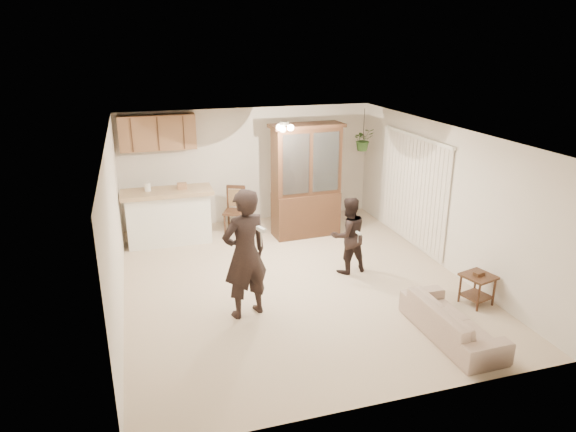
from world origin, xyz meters
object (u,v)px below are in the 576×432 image
object	(u,v)px
china_hutch	(306,182)
chair_bar	(171,229)
adult	(245,258)
side_table	(477,289)
chair_hutch_left	(235,219)
chair_hutch_right	(315,206)
sofa	(453,313)
child	(348,235)

from	to	relation	value
china_hutch	chair_bar	bearing A→B (deg)	169.37
adult	china_hutch	xyz separation A→B (m)	(1.89, 2.88, 0.24)
side_table	chair_hutch_left	world-z (taller)	chair_hutch_left
chair_bar	chair_hutch_right	xyz separation A→B (m)	(3.25, 0.52, 0.02)
sofa	chair_bar	xyz separation A→B (m)	(-3.37, 4.65, -0.10)
adult	chair_hutch_left	distance (m)	3.59
chair_hutch_left	chair_hutch_right	bearing A→B (deg)	32.26
china_hutch	chair_hutch_right	distance (m)	1.35
sofa	adult	distance (m)	2.95
chair_hutch_right	side_table	bearing A→B (deg)	68.41
adult	child	size ratio (longest dim) A/B	1.33
side_table	chair_hutch_left	xyz separation A→B (m)	(-2.93, 4.20, 0.02)
side_table	chair_bar	size ratio (longest dim) A/B	0.56
child	chair_bar	world-z (taller)	child
chair_hutch_left	chair_hutch_right	size ratio (longest dim) A/B	0.95
chair_hutch_right	chair_hutch_left	bearing A→B (deg)	-26.23
china_hutch	chair_hutch_left	bearing A→B (deg)	152.99
chair_hutch_right	child	bearing A→B (deg)	47.08
adult	side_table	world-z (taller)	adult
adult	child	world-z (taller)	adult
child	chair_hutch_left	size ratio (longest dim) A/B	1.41
sofa	side_table	world-z (taller)	sofa
side_table	chair_hutch_right	xyz separation A→B (m)	(-1.03, 4.48, 0.03)
sofa	chair_hutch_right	world-z (taller)	chair_hutch_right
child	chair_hutch_left	world-z (taller)	child
sofa	chair_hutch_left	bearing A→B (deg)	21.67
chair_bar	child	bearing A→B (deg)	-36.65
child	side_table	world-z (taller)	child
child	side_table	size ratio (longest dim) A/B	2.53
adult	chair_hutch_right	distance (m)	4.53
side_table	sofa	bearing A→B (deg)	-142.38
adult	sofa	bearing A→B (deg)	133.56
adult	chair_hutch_left	bearing A→B (deg)	-116.00
china_hutch	chair_bar	distance (m)	2.88
side_table	chair_hutch_right	distance (m)	4.59
sofa	chair_hutch_right	distance (m)	5.18
chair_bar	chair_hutch_left	distance (m)	1.36
child	china_hutch	xyz separation A→B (m)	(-0.11, 1.93, 0.46)
child	side_table	distance (m)	2.23
chair_hutch_right	sofa	bearing A→B (deg)	56.84
chair_bar	chair_hutch_right	size ratio (longest dim) A/B	0.94
sofa	chair_bar	distance (m)	5.74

